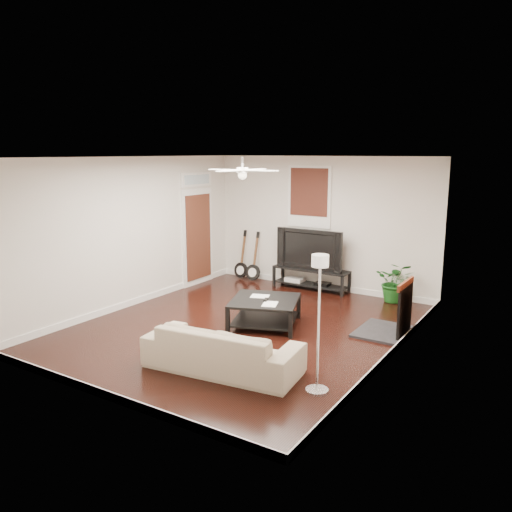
{
  "coord_description": "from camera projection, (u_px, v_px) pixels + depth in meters",
  "views": [
    {
      "loc": [
        4.55,
        -6.78,
        2.88
      ],
      "look_at": [
        0.0,
        0.4,
        1.15
      ],
      "focal_mm": 35.96,
      "sensor_mm": 36.0,
      "label": 1
    }
  ],
  "objects": [
    {
      "name": "tv_stand",
      "position": [
        311.0,
        279.0,
        10.9
      ],
      "size": [
        1.65,
        0.44,
        0.46
      ],
      "primitive_type": "cube",
      "color": "black",
      "rests_on": "floor"
    },
    {
      "name": "door_left",
      "position": [
        198.0,
        228.0,
        11.19
      ],
      "size": [
        0.08,
        1.0,
        2.5
      ],
      "primitive_type": "cube",
      "color": "white",
      "rests_on": "wall_left"
    },
    {
      "name": "floor_lamp",
      "position": [
        319.0,
        325.0,
        6.11
      ],
      "size": [
        0.32,
        0.32,
        1.72
      ],
      "primitive_type": null,
      "rotation": [
        0.0,
        0.0,
        0.12
      ],
      "color": "white",
      "rests_on": "floor"
    },
    {
      "name": "tv",
      "position": [
        312.0,
        249.0,
        10.78
      ],
      "size": [
        1.48,
        0.19,
        0.85
      ],
      "primitive_type": "imported",
      "color": "black",
      "rests_on": "tv_stand"
    },
    {
      "name": "sofa",
      "position": [
        223.0,
        348.0,
        6.84
      ],
      "size": [
        2.19,
        1.07,
        0.62
      ],
      "primitive_type": "imported",
      "rotation": [
        0.0,
        0.0,
        3.26
      ],
      "color": "tan",
      "rests_on": "floor"
    },
    {
      "name": "coffee_table",
      "position": [
        265.0,
        312.0,
        8.63
      ],
      "size": [
        1.4,
        1.4,
        0.46
      ],
      "primitive_type": "cube",
      "rotation": [
        0.0,
        0.0,
        0.36
      ],
      "color": "black",
      "rests_on": "floor"
    },
    {
      "name": "room",
      "position": [
        243.0,
        245.0,
        8.3
      ],
      "size": [
        5.01,
        6.01,
        2.81
      ],
      "color": "black",
      "rests_on": "ground"
    },
    {
      "name": "guitar_right",
      "position": [
        253.0,
        257.0,
        11.53
      ],
      "size": [
        0.36,
        0.26,
        1.13
      ],
      "primitive_type": null,
      "rotation": [
        0.0,
        0.0,
        0.05
      ],
      "color": "black",
      "rests_on": "floor"
    },
    {
      "name": "brick_accent",
      "position": [
        414.0,
        251.0,
        7.82
      ],
      "size": [
        0.02,
        2.2,
        2.8
      ],
      "primitive_type": "cube",
      "color": "brown",
      "rests_on": "floor"
    },
    {
      "name": "fireplace",
      "position": [
        393.0,
        307.0,
        8.16
      ],
      "size": [
        0.8,
        1.1,
        0.92
      ],
      "primitive_type": "cube",
      "color": "black",
      "rests_on": "floor"
    },
    {
      "name": "guitar_left",
      "position": [
        241.0,
        255.0,
        11.73
      ],
      "size": [
        0.36,
        0.27,
        1.13
      ],
      "primitive_type": null,
      "rotation": [
        0.0,
        0.0,
        -0.06
      ],
      "color": "black",
      "rests_on": "floor"
    },
    {
      "name": "ceiling_fan",
      "position": [
        242.0,
        170.0,
        8.06
      ],
      "size": [
        1.24,
        1.24,
        0.32
      ],
      "primitive_type": null,
      "color": "white",
      "rests_on": "ceiling"
    },
    {
      "name": "window_back",
      "position": [
        309.0,
        197.0,
        10.8
      ],
      "size": [
        1.0,
        0.06,
        1.3
      ],
      "primitive_type": "cube",
      "color": "#33100E",
      "rests_on": "wall_back"
    },
    {
      "name": "potted_plant",
      "position": [
        396.0,
        282.0,
        9.95
      ],
      "size": [
        0.81,
        0.73,
        0.81
      ],
      "primitive_type": "imported",
      "rotation": [
        0.0,
        0.0,
        0.15
      ],
      "color": "#18541A",
      "rests_on": "floor"
    }
  ]
}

